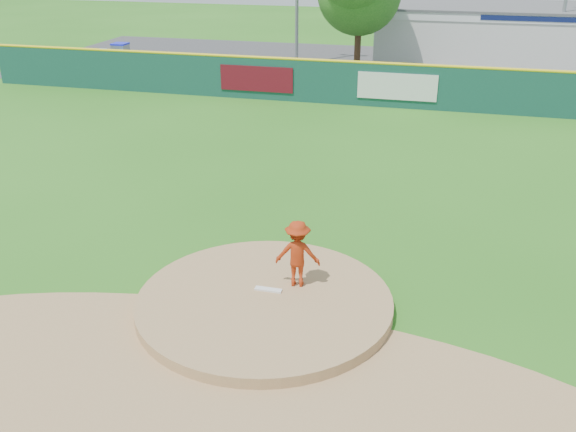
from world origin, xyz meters
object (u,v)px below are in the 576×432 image
(pool_building_grp, at_px, (502,33))
(playground_slide, at_px, (120,54))
(pitcher, at_px, (298,254))
(van, at_px, (371,74))

(pool_building_grp, distance_m, playground_slide, 23.60)
(pool_building_grp, bearing_deg, playground_slide, -160.22)
(pool_building_grp, relative_size, playground_slide, 6.25)
(pitcher, relative_size, van, 0.35)
(pitcher, bearing_deg, playground_slide, -61.44)
(pitcher, relative_size, playground_slide, 0.63)
(pitcher, xyz_separation_m, playground_slide, (-16.74, 23.28, -0.33))
(van, xyz_separation_m, playground_slide, (-15.37, 1.57, 0.06))
(van, xyz_separation_m, pool_building_grp, (6.82, 9.55, 1.04))
(pitcher, height_order, van, pitcher)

